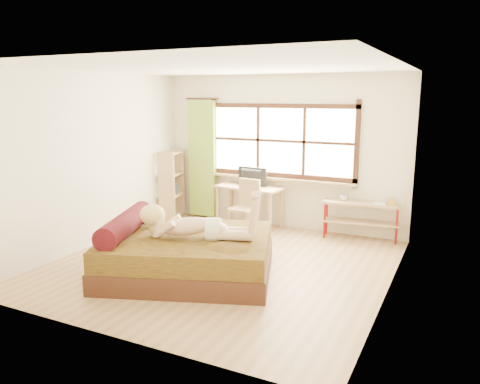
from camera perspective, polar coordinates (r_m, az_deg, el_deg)
The scene contains 18 objects.
floor at distance 6.68m, azimuth -2.24°, elevation -8.81°, with size 4.50×4.50×0.00m, color #9E754C.
ceiling at distance 6.27m, azimuth -2.45°, elevation 14.99°, with size 4.50×4.50×0.00m, color white.
wall_back at distance 8.36m, azimuth 5.01°, elevation 4.87°, with size 4.50×4.50×0.00m, color silver.
wall_front at distance 4.52m, azimuth -16.01°, elevation -1.41°, with size 4.50×4.50×0.00m, color silver.
wall_left at distance 7.65m, azimuth -17.38°, elevation 3.74°, with size 4.50×4.50×0.00m, color silver.
wall_right at distance 5.64m, azimuth 18.23°, elevation 1.01°, with size 4.50×4.50×0.00m, color silver.
window at distance 8.32m, azimuth 4.96°, elevation 5.93°, with size 2.80×0.16×1.46m.
curtain at distance 8.95m, azimuth -4.61°, elevation 4.03°, with size 0.55×0.10×2.20m, color olive.
bed at distance 6.28m, azimuth -6.81°, elevation -7.41°, with size 2.61×2.35×0.82m.
woman at distance 5.99m, azimuth -5.49°, elevation -2.65°, with size 1.51×0.43×0.65m, color #D5A689, non-canonical shape.
kitten at distance 6.63m, azimuth -11.22°, elevation -3.13°, with size 0.32×0.13×0.26m, color black, non-canonical shape.
desk at distance 8.39m, azimuth 1.15°, elevation 0.04°, with size 1.24×0.68×0.74m.
monitor at distance 8.38m, azimuth 1.30°, elevation 1.87°, with size 0.58×0.08×0.33m, color black.
chair at distance 8.04m, azimuth 0.76°, elevation -1.39°, with size 0.46×0.46×0.93m.
pipe_shelf at distance 7.94m, azimuth 14.62°, elevation -2.40°, with size 1.27×0.47×0.70m.
cup at distance 7.96m, azimuth 12.49°, elevation -0.68°, with size 0.12×0.12×0.10m, color gray.
book at distance 7.87m, azimuth 16.01°, elevation -1.29°, with size 0.18×0.25×0.02m, color gray.
bookshelf at distance 9.08m, azimuth -8.32°, elevation 0.94°, with size 0.43×0.62×1.30m.
Camera 1 is at (2.97, -5.50, 2.34)m, focal length 35.00 mm.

